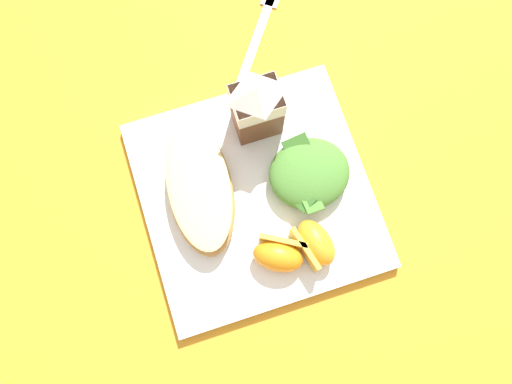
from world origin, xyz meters
name	(u,v)px	position (x,y,z in m)	size (l,w,h in m)	color
ground	(256,197)	(0.00, 0.00, 0.00)	(3.00, 3.00, 0.00)	orange
white_plate	(256,195)	(0.00, 0.00, 0.01)	(0.28, 0.28, 0.02)	white
cheesy_pizza_bread	(200,188)	(-0.06, 0.02, 0.03)	(0.10, 0.18, 0.04)	tan
green_salad_pile	(309,174)	(0.07, 0.00, 0.04)	(0.10, 0.10, 0.04)	#4C8433
milk_carton	(257,106)	(0.03, 0.09, 0.08)	(0.06, 0.05, 0.11)	brown
orange_wedge_front	(281,254)	(0.00, -0.08, 0.04)	(0.07, 0.06, 0.04)	orange
orange_wedge_middle	(315,243)	(0.05, -0.08, 0.04)	(0.05, 0.07, 0.04)	orange
metal_fork	(259,31)	(0.08, 0.22, 0.00)	(0.12, 0.16, 0.01)	silver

